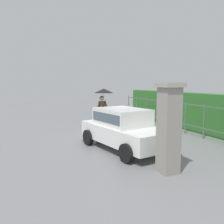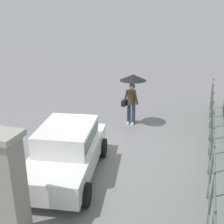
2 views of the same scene
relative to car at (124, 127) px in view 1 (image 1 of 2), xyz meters
name	(u,v)px [view 1 (image 1 of 2)]	position (x,y,z in m)	size (l,w,h in m)	color
ground_plane	(119,137)	(-1.72, 0.62, -0.80)	(40.00, 40.00, 0.00)	slate
car	(124,127)	(0.00, 0.00, 0.00)	(3.94, 2.39, 1.48)	white
pedestrian	(103,98)	(-4.22, 0.80, 0.81)	(1.05, 1.05, 2.12)	#2D3856
gate_pillar	(169,127)	(2.56, 0.10, 0.44)	(0.60, 0.60, 2.42)	gray
fence_section	(185,116)	(-1.26, 3.88, 0.02)	(12.01, 0.05, 1.50)	#59605B
hedge_row	(203,113)	(-1.26, 4.95, 0.15)	(12.96, 0.90, 1.90)	#2D6B28
puddle_near	(95,140)	(-1.61, -0.55, -0.80)	(1.17, 1.17, 0.00)	#4C545B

